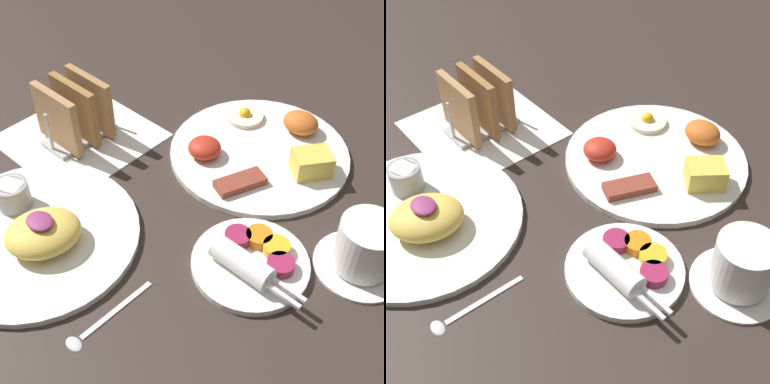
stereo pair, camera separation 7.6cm
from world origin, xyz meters
TOP-DOWN VIEW (x-y plane):
  - ground_plane at (0.00, 0.00)m, footprint 3.00×3.00m
  - napkin_flat at (-0.18, 0.04)m, footprint 0.22×0.22m
  - plate_breakfast at (0.07, 0.20)m, footprint 0.29×0.29m
  - plate_condiments at (0.19, 0.01)m, footprint 0.17×0.16m
  - plate_foreground at (-0.05, -0.15)m, footprint 0.29×0.29m
  - toast_rack at (-0.18, 0.04)m, footprint 0.10×0.12m
  - coffee_cup at (0.30, 0.11)m, footprint 0.12×0.12m
  - teaspoon at (0.11, -0.18)m, footprint 0.02×0.13m

SIDE VIEW (x-z plane):
  - ground_plane at x=0.00m, z-range 0.00..0.00m
  - napkin_flat at x=-0.18m, z-range 0.00..0.00m
  - teaspoon at x=0.11m, z-range 0.00..0.01m
  - plate_breakfast at x=0.07m, z-range -0.01..0.03m
  - plate_condiments at x=0.19m, z-range -0.01..0.03m
  - plate_foreground at x=-0.05m, z-range -0.01..0.04m
  - coffee_cup at x=0.30m, z-range 0.00..0.08m
  - toast_rack at x=-0.18m, z-range 0.00..0.10m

